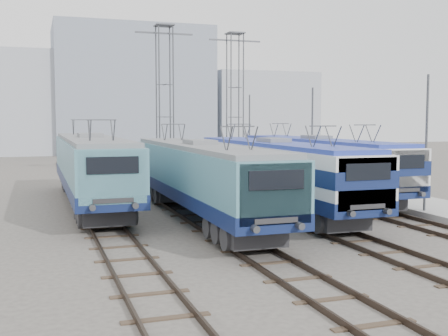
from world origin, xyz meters
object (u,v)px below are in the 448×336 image
locomotive_center_left (201,174)px  mast_rear (249,134)px  locomotive_far_right (317,161)px  locomotive_center_right (275,168)px  mast_front (426,146)px  catenary_tower_east (235,98)px  locomotive_far_left (91,164)px  mast_mid (312,138)px  catenary_tower_west (165,96)px

locomotive_center_left → mast_rear: 24.26m
locomotive_center_left → locomotive_far_right: bearing=30.9°
locomotive_center_right → mast_front: size_ratio=2.54×
locomotive_center_right → catenary_tower_east: bearing=76.7°
catenary_tower_east → locomotive_center_right: bearing=-103.3°
locomotive_far_left → locomotive_far_right: (13.50, -0.84, -0.07)m
catenary_tower_east → mast_front: (2.10, -22.00, -3.14)m
locomotive_center_right → mast_mid: 10.30m
mast_rear → mast_front: bearing=-90.0°
mast_rear → locomotive_center_left: bearing=-116.6°
catenary_tower_east → locomotive_far_left: bearing=-134.6°
catenary_tower_east → mast_rear: catenary_tower_east is taller
mast_front → mast_mid: (0.00, 12.00, 0.00)m
locomotive_far_left → mast_rear: 21.80m
mast_front → mast_rear: bearing=90.0°
catenary_tower_west → catenary_tower_east: (6.50, 2.00, 0.00)m
mast_mid → mast_front: bearing=-90.0°
locomotive_far_left → locomotive_center_right: (9.00, -4.58, -0.07)m
locomotive_center_left → catenary_tower_east: catenary_tower_east is taller
locomotive_center_left → mast_mid: 14.58m
locomotive_center_right → mast_front: 7.59m
locomotive_center_left → catenary_tower_east: (8.75, 19.66, 4.42)m
locomotive_center_left → mast_front: bearing=-12.2°
locomotive_far_left → mast_front: mast_front is taller
locomotive_center_left → locomotive_far_left: bearing=125.9°
catenary_tower_east → mast_mid: size_ratio=1.71×
locomotive_far_left → locomotive_center_right: bearing=-27.0°
mast_rear → catenary_tower_east: bearing=-136.4°
mast_rear → mast_mid: bearing=-90.0°
locomotive_center_left → locomotive_center_right: locomotive_center_left is taller
locomotive_center_left → mast_rear: (10.85, 21.66, 1.28)m
catenary_tower_east → mast_mid: 10.69m
mast_front → mast_rear: (0.00, 24.00, 0.00)m
locomotive_far_left → mast_rear: bearing=45.2°
locomotive_far_left → locomotive_center_right: locomotive_far_left is taller
locomotive_far_right → mast_rear: 16.43m
locomotive_center_left → catenary_tower_west: 18.34m
catenary_tower_west → mast_front: catenary_tower_west is taller
locomotive_center_right → mast_rear: size_ratio=2.54×
locomotive_center_left → mast_mid: mast_mid is taller
locomotive_far_left → locomotive_center_left: size_ratio=1.06×
catenary_tower_west → mast_rear: bearing=24.9°
locomotive_far_left → mast_front: size_ratio=2.69×
locomotive_far_left → catenary_tower_west: bearing=59.5°
locomotive_far_right → catenary_tower_east: catenary_tower_east is taller
mast_front → mast_mid: same height
locomotive_far_right → locomotive_center_right: bearing=-140.3°
locomotive_far_left → catenary_tower_east: catenary_tower_east is taller
locomotive_center_right → mast_mid: (6.35, 8.02, 1.23)m
catenary_tower_east → catenary_tower_west: bearing=-162.9°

